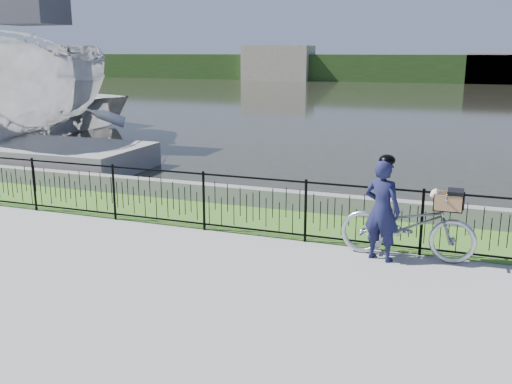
% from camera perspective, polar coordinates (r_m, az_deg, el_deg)
% --- Properties ---
extents(ground, '(120.00, 120.00, 0.00)m').
position_cam_1_polar(ground, '(9.26, -3.81, -7.28)').
color(ground, gray).
rests_on(ground, ground).
extents(grass_strip, '(60.00, 2.00, 0.01)m').
position_cam_1_polar(grass_strip, '(11.55, 1.45, -2.90)').
color(grass_strip, '#3E6E22').
rests_on(grass_strip, ground).
extents(water, '(120.00, 120.00, 0.00)m').
position_cam_1_polar(water, '(41.16, 15.45, 8.74)').
color(water, black).
rests_on(water, ground).
extents(quay_wall, '(60.00, 0.30, 0.40)m').
position_cam_1_polar(quay_wall, '(12.41, 2.95, -0.78)').
color(quay_wall, slate).
rests_on(quay_wall, ground).
extents(fence, '(14.00, 0.06, 1.15)m').
position_cam_1_polar(fence, '(10.48, -0.30, -1.39)').
color(fence, black).
rests_on(fence, ground).
extents(far_treeline, '(120.00, 6.00, 3.00)m').
position_cam_1_polar(far_treeline, '(67.98, 17.67, 11.70)').
color(far_treeline, '#28441A').
rests_on(far_treeline, ground).
extents(far_building_left, '(8.00, 4.00, 4.00)m').
position_cam_1_polar(far_building_left, '(69.32, 2.23, 12.77)').
color(far_building_left, gray).
rests_on(far_building_left, ground).
extents(far_building_right, '(6.00, 3.00, 3.20)m').
position_cam_1_polar(far_building_right, '(66.43, 22.87, 11.33)').
color(far_building_right, gray).
rests_on(far_building_right, ground).
extents(bicycle_rig, '(2.18, 0.76, 1.23)m').
position_cam_1_polar(bicycle_rig, '(9.70, 14.96, -3.11)').
color(bicycle_rig, '#B1B7BE').
rests_on(bicycle_rig, ground).
extents(cyclist, '(0.71, 0.57, 1.75)m').
position_cam_1_polar(cyclist, '(9.43, 12.50, -1.63)').
color(cyclist, '#141638').
rests_on(cyclist, ground).
extents(boat_near, '(7.21, 11.13, 5.82)m').
position_cam_1_polar(boat_near, '(21.69, -21.10, 9.74)').
color(boat_near, '#BCBCBC').
rests_on(boat_near, water).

